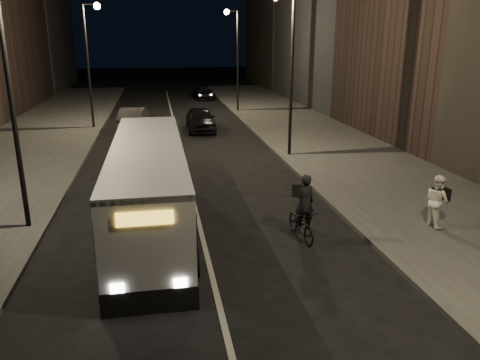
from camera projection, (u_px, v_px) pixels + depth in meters
name	position (u px, v px, depth m)	size (l,w,h in m)	color
ground	(211.00, 273.00, 12.69)	(180.00, 180.00, 0.00)	black
sidewalk_right	(328.00, 145.00, 27.27)	(7.00, 70.00, 0.16)	#373734
sidewalk_left	(18.00, 158.00, 24.42)	(7.00, 70.00, 0.16)	#373734
streetlight_right_mid	(287.00, 53.00, 23.31)	(1.20, 0.44, 8.12)	black
streetlight_right_far	(235.00, 47.00, 38.37)	(1.20, 0.44, 8.12)	black
streetlight_left_near	(15.00, 64.00, 13.99)	(1.20, 0.44, 8.12)	black
streetlight_left_far	(91.00, 49.00, 30.94)	(1.20, 0.44, 8.12)	black
city_bus	(149.00, 183.00, 15.31)	(2.51, 10.62, 2.85)	silver
cyclist_on_bicycle	(302.00, 217.00, 14.66)	(0.84, 1.93, 2.15)	black
pedestrian_woman	(437.00, 201.00, 15.18)	(0.85, 0.66, 1.75)	white
car_near	(200.00, 119.00, 31.83)	(1.85, 4.60, 1.57)	black
car_mid	(134.00, 118.00, 32.19)	(1.63, 4.69, 1.54)	#323234
car_far	(203.00, 93.00, 48.11)	(1.79, 4.39, 1.27)	black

